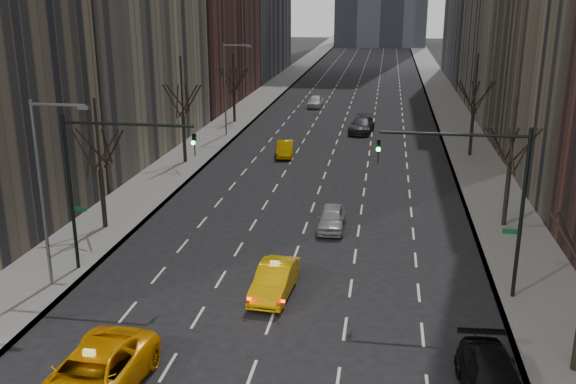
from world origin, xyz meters
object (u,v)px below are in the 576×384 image
at_px(taxi_sedan, 275,280).
at_px(parked_suv_black, 493,383).
at_px(taxi_suv, 91,378).
at_px(silver_sedan_ahead, 331,218).

xyz_separation_m(taxi_sedan, parked_suv_black, (8.94, -7.11, 0.01)).
height_order(taxi_suv, taxi_sedan, taxi_suv).
xyz_separation_m(silver_sedan_ahead, parked_suv_black, (7.08, -16.42, 0.08)).
height_order(taxi_suv, silver_sedan_ahead, taxi_suv).
bearing_deg(parked_suv_black, taxi_sedan, 138.38).
bearing_deg(taxi_suv, silver_sedan_ahead, 72.69).
height_order(taxi_sedan, parked_suv_black, parked_suv_black).
relative_size(taxi_suv, taxi_sedan, 1.39).
relative_size(silver_sedan_ahead, parked_suv_black, 0.77).
xyz_separation_m(taxi_suv, taxi_sedan, (4.90, 9.12, -0.13)).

